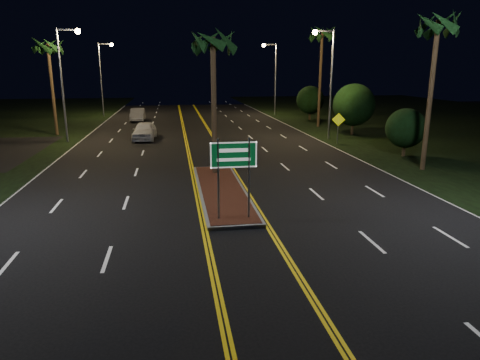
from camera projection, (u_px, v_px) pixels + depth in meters
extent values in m
plane|color=black|center=(246.00, 250.00, 14.33)|extent=(120.00, 120.00, 0.00)
cube|color=gray|center=(222.00, 191.00, 21.00)|extent=(2.25, 10.25, 0.15)
cube|color=#592819|center=(222.00, 189.00, 20.98)|extent=(2.00, 10.00, 0.02)
cylinder|color=gray|center=(218.00, 179.00, 16.47)|extent=(0.08, 0.08, 3.20)
cylinder|color=gray|center=(249.00, 178.00, 16.65)|extent=(0.08, 0.08, 3.20)
cube|color=#07471E|center=(234.00, 155.00, 16.32)|extent=(1.80, 0.04, 1.00)
cube|color=white|center=(234.00, 155.00, 16.30)|extent=(1.80, 0.01, 1.00)
cylinder|color=gray|center=(62.00, 86.00, 34.50)|extent=(0.18, 0.18, 9.00)
cube|color=gray|center=(67.00, 30.00, 33.52)|extent=(1.60, 0.12, 0.12)
sphere|color=#FFCB72|center=(78.00, 31.00, 33.66)|extent=(0.44, 0.44, 0.44)
cylinder|color=gray|center=(101.00, 80.00, 53.62)|extent=(0.18, 0.18, 9.00)
cube|color=gray|center=(105.00, 44.00, 52.64)|extent=(1.60, 0.12, 0.12)
sphere|color=#FFCB72|center=(112.00, 45.00, 52.78)|extent=(0.44, 0.44, 0.44)
cylinder|color=gray|center=(331.00, 86.00, 35.87)|extent=(0.18, 0.18, 9.00)
cube|color=gray|center=(325.00, 31.00, 34.65)|extent=(1.60, 0.12, 0.12)
sphere|color=#FFCB72|center=(315.00, 32.00, 34.56)|extent=(0.44, 0.44, 0.44)
cylinder|color=gray|center=(276.00, 80.00, 54.99)|extent=(0.18, 0.18, 9.00)
cube|color=gray|center=(270.00, 44.00, 53.77)|extent=(1.60, 0.12, 0.12)
sphere|color=#FFCB72|center=(264.00, 45.00, 53.68)|extent=(0.44, 0.44, 0.44)
cylinder|color=#382819|center=(214.00, 109.00, 23.42)|extent=(0.28, 0.28, 7.50)
cylinder|color=#382819|center=(52.00, 91.00, 38.18)|extent=(0.28, 0.28, 8.00)
cylinder|color=#382819|center=(430.00, 98.00, 24.68)|extent=(0.28, 0.28, 8.50)
cylinder|color=#382819|center=(320.00, 80.00, 43.72)|extent=(0.28, 0.28, 9.50)
cylinder|color=#382819|center=(404.00, 150.00, 29.61)|extent=(0.24, 0.24, 0.90)
sphere|color=black|center=(406.00, 128.00, 29.24)|extent=(2.70, 2.70, 2.70)
cylinder|color=#382819|center=(352.00, 128.00, 39.20)|extent=(0.24, 0.24, 1.26)
sphere|color=black|center=(354.00, 105.00, 38.67)|extent=(3.78, 3.78, 3.78)
cylinder|color=#382819|center=(310.00, 115.00, 50.67)|extent=(0.24, 0.24, 1.08)
sphere|color=black|center=(310.00, 100.00, 50.22)|extent=(3.24, 3.24, 3.24)
imported|color=silver|center=(144.00, 129.00, 36.48)|extent=(2.60, 5.43, 1.76)
imported|color=silver|center=(138.00, 114.00, 49.63)|extent=(2.17, 5.03, 1.67)
cylinder|color=gray|center=(338.00, 131.00, 34.28)|extent=(0.07, 0.07, 2.16)
cube|color=#DDE60C|center=(338.00, 120.00, 34.04)|extent=(1.01, 0.32, 1.04)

